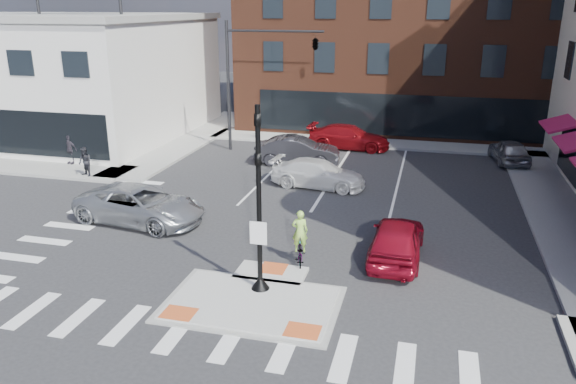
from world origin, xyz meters
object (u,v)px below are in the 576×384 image
(bg_car_red, at_px, (349,137))
(white_pickup, at_px, (318,174))
(pedestrian_a, at_px, (85,162))
(bg_car_silver, at_px, (509,151))
(cyclist, at_px, (300,246))
(bg_car_dark, at_px, (297,151))
(pedestrian_b, at_px, (70,149))
(silver_suv, at_px, (140,205))
(red_sedan, at_px, (397,239))

(bg_car_red, bearing_deg, white_pickup, -179.30)
(bg_car_red, height_order, pedestrian_a, pedestrian_a)
(bg_car_silver, height_order, cyclist, cyclist)
(bg_car_silver, relative_size, cyclist, 2.06)
(bg_car_dark, xyz_separation_m, pedestrian_a, (-10.24, -5.72, 0.13))
(pedestrian_b, bearing_deg, bg_car_silver, 25.11)
(pedestrian_a, relative_size, pedestrian_b, 0.93)
(white_pickup, height_order, bg_car_red, bg_car_red)
(bg_car_dark, bearing_deg, pedestrian_a, 112.61)
(cyclist, bearing_deg, silver_suv, -30.61)
(bg_car_silver, bearing_deg, white_pickup, 27.72)
(red_sedan, height_order, pedestrian_b, pedestrian_b)
(pedestrian_a, xyz_separation_m, pedestrian_b, (-2.31, 2.00, 0.06))
(cyclist, height_order, pedestrian_a, cyclist)
(silver_suv, bearing_deg, white_pickup, -35.18)
(bg_car_silver, distance_m, bg_car_red, 9.72)
(bg_car_dark, relative_size, bg_car_red, 0.93)
(bg_car_dark, distance_m, pedestrian_b, 13.09)
(silver_suv, distance_m, white_pickup, 9.24)
(white_pickup, height_order, cyclist, cyclist)
(white_pickup, relative_size, bg_car_red, 0.92)
(silver_suv, relative_size, bg_car_red, 1.08)
(bg_car_silver, distance_m, pedestrian_a, 24.03)
(bg_car_silver, relative_size, pedestrian_b, 2.46)
(white_pickup, xyz_separation_m, bg_car_dark, (-2.06, 3.98, 0.10))
(red_sedan, relative_size, pedestrian_b, 2.69)
(silver_suv, height_order, bg_car_dark, bg_car_dark)
(bg_car_dark, relative_size, bg_car_silver, 1.17)
(silver_suv, height_order, pedestrian_a, pedestrian_a)
(white_pickup, distance_m, bg_car_dark, 4.48)
(cyclist, xyz_separation_m, pedestrian_a, (-13.48, 7.20, 0.26))
(bg_car_silver, height_order, pedestrian_b, pedestrian_b)
(bg_car_dark, relative_size, pedestrian_b, 2.88)
(bg_car_silver, bearing_deg, silver_suv, 32.16)
(pedestrian_a, bearing_deg, cyclist, -4.01)
(red_sedan, height_order, bg_car_dark, bg_car_dark)
(silver_suv, relative_size, cyclist, 2.80)
(bg_car_red, relative_size, pedestrian_b, 3.10)
(red_sedan, height_order, bg_car_red, red_sedan)
(silver_suv, relative_size, bg_car_dark, 1.16)
(white_pickup, height_order, pedestrian_b, pedestrian_b)
(white_pickup, relative_size, pedestrian_a, 3.07)
(white_pickup, distance_m, pedestrian_b, 14.61)
(white_pickup, xyz_separation_m, pedestrian_b, (-14.61, 0.26, 0.30))
(silver_suv, xyz_separation_m, red_sedan, (10.83, -0.97, -0.01))
(bg_car_silver, xyz_separation_m, pedestrian_b, (-24.55, -7.09, 0.29))
(white_pickup, bearing_deg, cyclist, -167.07)
(red_sedan, distance_m, bg_car_dark, 13.42)
(white_pickup, xyz_separation_m, bg_car_red, (0.28, 8.43, 0.06))
(silver_suv, bearing_deg, red_sedan, -87.17)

